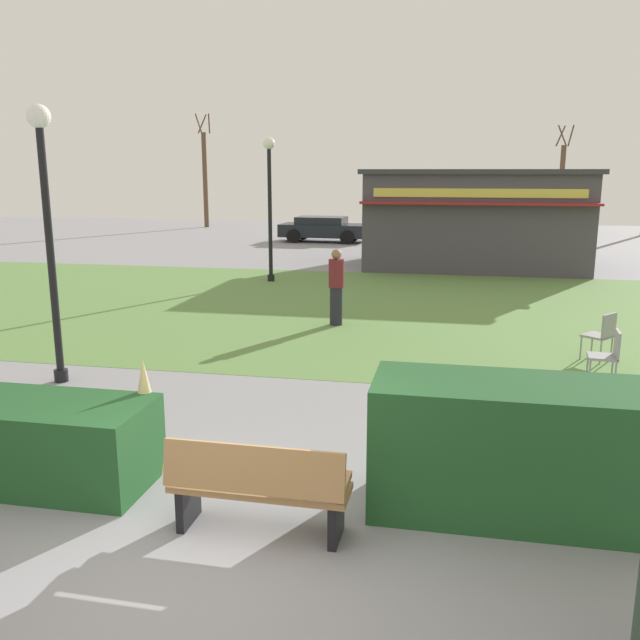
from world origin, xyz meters
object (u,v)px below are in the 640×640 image
object	(u,v)px
park_bench	(258,488)
cafe_chair_east	(609,352)
lamppost_far	(270,192)
tree_left_bg	(561,186)
cafe_chair_west	(602,333)
tree_right_bg	(205,178)
food_kiosk	(475,218)
lamppost_mid	(47,213)
parked_car_west_slot	(324,228)
person_strolling	(336,287)

from	to	relation	value
park_bench	cafe_chair_east	world-z (taller)	park_bench
lamppost_far	tree_left_bg	xyz separation A→B (m)	(11.23, 19.92, -0.19)
park_bench	cafe_chair_east	bearing A→B (deg)	52.72
park_bench	lamppost_far	distance (m)	15.08
cafe_chair_west	lamppost_far	bearing A→B (deg)	137.61
tree_left_bg	lamppost_far	bearing A→B (deg)	-119.42
tree_right_bg	cafe_chair_west	bearing A→B (deg)	-56.55
cafe_chair_east	food_kiosk	bearing A→B (deg)	97.66
lamppost_mid	parked_car_west_slot	distance (m)	22.59
lamppost_mid	lamppost_far	xyz separation A→B (m)	(0.64, 10.50, 0.00)
lamppost_far	food_kiosk	xyz separation A→B (m)	(6.22, 4.67, -1.01)
tree_left_bg	person_strolling	bearing A→B (deg)	-107.82
lamppost_far	cafe_chair_east	distance (m)	12.20
lamppost_far	food_kiosk	world-z (taller)	lamppost_far
cafe_chair_east	tree_right_bg	distance (m)	32.98
lamppost_far	cafe_chair_east	xyz separation A→B (m)	(8.05, -8.91, -2.19)
cafe_chair_west	food_kiosk	bearing A→B (deg)	99.34
tree_right_bg	lamppost_mid	bearing A→B (deg)	-73.64
food_kiosk	person_strolling	bearing A→B (deg)	-107.26
tree_right_bg	tree_left_bg	bearing A→B (deg)	2.48
parked_car_west_slot	tree_right_bg	world-z (taller)	tree_right_bg
cafe_chair_east	person_strolling	distance (m)	6.02
person_strolling	parked_car_west_slot	xyz separation A→B (m)	(-3.71, 17.57, -0.22)
person_strolling	tree_right_bg	size ratio (longest dim) A/B	0.25
park_bench	tree_right_bg	world-z (taller)	tree_right_bg
park_bench	food_kiosk	xyz separation A→B (m)	(2.36, 19.08, 1.23)
tree_right_bg	person_strolling	bearing A→B (deg)	-63.35
cafe_chair_west	person_strolling	world-z (taller)	person_strolling
lamppost_far	parked_car_west_slot	size ratio (longest dim) A/B	1.01
lamppost_far	cafe_chair_west	world-z (taller)	lamppost_far
park_bench	lamppost_mid	world-z (taller)	lamppost_mid
person_strolling	lamppost_mid	bearing A→B (deg)	-158.49
lamppost_mid	tree_left_bg	size ratio (longest dim) A/B	0.75
lamppost_far	parked_car_west_slot	bearing A→B (deg)	93.18
cafe_chair_west	person_strolling	size ratio (longest dim) A/B	0.53
person_strolling	tree_left_bg	bearing A→B (deg)	40.45
lamppost_far	person_strolling	bearing A→B (deg)	-61.39
park_bench	cafe_chair_west	world-z (taller)	park_bench
parked_car_west_slot	tree_right_bg	bearing A→B (deg)	140.84
person_strolling	park_bench	bearing A→B (deg)	-116.45
lamppost_mid	lamppost_far	world-z (taller)	same
person_strolling	tree_left_bg	xyz separation A→B (m)	(8.19, 25.49, 1.67)
park_bench	cafe_chair_west	xyz separation A→B (m)	(4.36, 6.90, 0.05)
food_kiosk	parked_car_west_slot	size ratio (longest dim) A/B	1.80
lamppost_far	person_strolling	xyz separation A→B (m)	(3.04, -5.57, -1.86)
tree_left_bg	food_kiosk	bearing A→B (deg)	-108.19
park_bench	cafe_chair_east	xyz separation A→B (m)	(4.19, 5.50, 0.05)
lamppost_far	tree_left_bg	distance (m)	22.87
lamppost_mid	tree_left_bg	bearing A→B (deg)	68.68
park_bench	food_kiosk	world-z (taller)	food_kiosk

